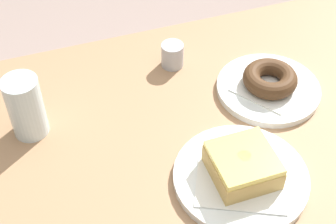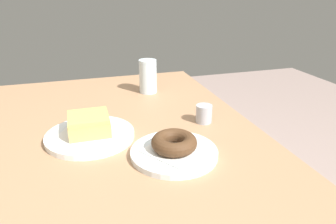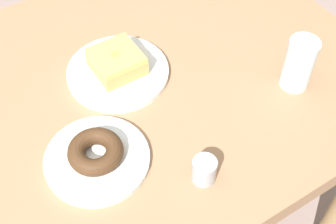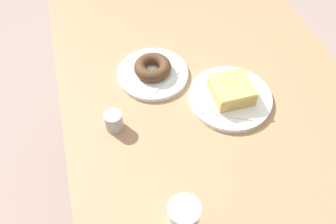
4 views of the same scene
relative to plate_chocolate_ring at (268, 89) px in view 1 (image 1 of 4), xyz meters
The scene contains 9 objects.
table 0.20m from the plate_chocolate_ring, 53.99° to the left, with size 1.22×0.83×0.77m.
plate_chocolate_ring is the anchor object (origin of this frame).
napkin_chocolate_ring 0.01m from the plate_chocolate_ring, ahead, with size 0.12×0.12×0.00m, color white.
donut_chocolate_ring 0.03m from the plate_chocolate_ring, ahead, with size 0.11×0.11×0.03m, color #492F1A.
plate_glazed_square 0.23m from the plate_chocolate_ring, 51.56° to the left, with size 0.23×0.23×0.01m, color white.
napkin_glazed_square 0.24m from the plate_chocolate_ring, 51.56° to the left, with size 0.15×0.15×0.00m, color white.
donut_glazed_square 0.24m from the plate_chocolate_ring, 51.56° to the left, with size 0.10×0.10×0.05m.
water_glass 0.47m from the plate_chocolate_ring, ahead, with size 0.06×0.06×0.12m, color silver.
sugar_jar 0.21m from the plate_chocolate_ring, 42.50° to the right, with size 0.05×0.05×0.05m, color #ACAFBA.
Camera 1 is at (0.33, 0.49, 1.46)m, focal length 53.73 mm.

